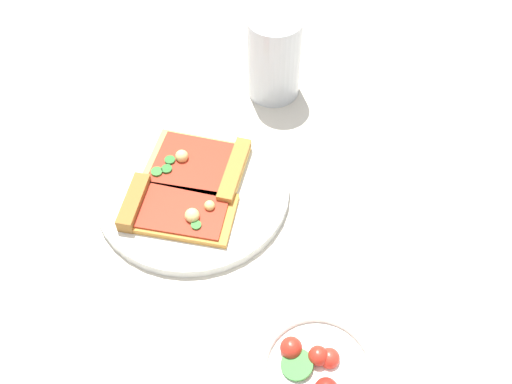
# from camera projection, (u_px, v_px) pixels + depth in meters

# --- Properties ---
(ground_plane) EXTENTS (2.40, 2.40, 0.00)m
(ground_plane) POSITION_uv_depth(u_px,v_px,m) (204.00, 221.00, 0.74)
(ground_plane) COLOR beige
(ground_plane) RESTS_ON ground
(plate) EXTENTS (0.25, 0.25, 0.01)m
(plate) POSITION_uv_depth(u_px,v_px,m) (189.00, 190.00, 0.76)
(plate) COLOR silver
(plate) RESTS_ON ground_plane
(pizza_slice_near) EXTENTS (0.16, 0.14, 0.02)m
(pizza_slice_near) POSITION_uv_depth(u_px,v_px,m) (171.00, 210.00, 0.72)
(pizza_slice_near) COLOR gold
(pizza_slice_near) RESTS_ON plate
(pizza_slice_far) EXTENTS (0.16, 0.15, 0.02)m
(pizza_slice_far) POSITION_uv_depth(u_px,v_px,m) (203.00, 167.00, 0.77)
(pizza_slice_far) COLOR #E5B256
(pizza_slice_far) RESTS_ON plate
(salad_bowl) EXTENTS (0.12, 0.12, 0.07)m
(salad_bowl) POSITION_uv_depth(u_px,v_px,m) (316.00, 378.00, 0.59)
(salad_bowl) COLOR white
(salad_bowl) RESTS_ON ground_plane
(soda_glass) EXTENTS (0.08, 0.08, 0.13)m
(soda_glass) POSITION_uv_depth(u_px,v_px,m) (274.00, 57.00, 0.83)
(soda_glass) COLOR silver
(soda_glass) RESTS_ON ground_plane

